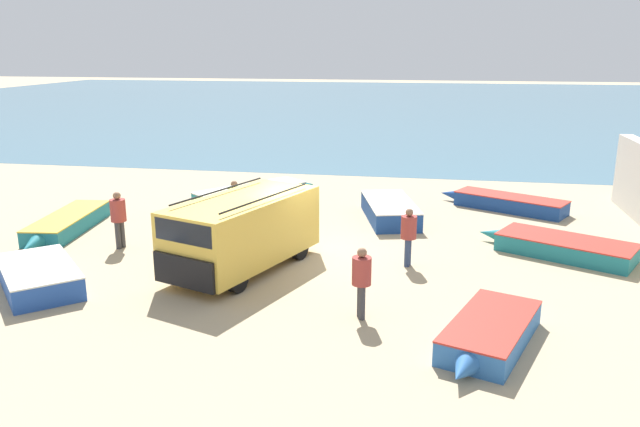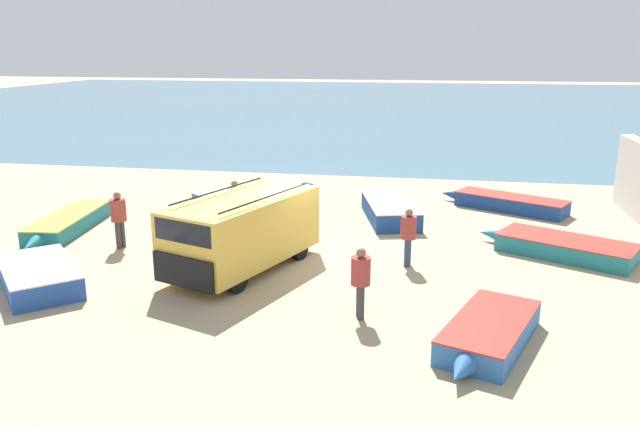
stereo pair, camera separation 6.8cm
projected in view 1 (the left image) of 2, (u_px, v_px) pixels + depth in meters
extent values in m
plane|color=tan|center=(305.00, 256.00, 18.51)|extent=(200.00, 200.00, 0.00)
cube|color=#477084|center=(400.00, 103.00, 67.92)|extent=(120.00, 80.00, 0.01)
cube|color=gold|center=(243.00, 229.00, 17.20)|extent=(3.59, 5.18, 1.75)
cube|color=black|center=(184.00, 272.00, 15.30)|extent=(1.82, 0.75, 0.79)
cube|color=#1E232D|center=(184.00, 232.00, 15.11)|extent=(1.73, 0.68, 0.56)
cylinder|color=black|center=(237.00, 280.00, 15.74)|extent=(0.44, 0.71, 0.67)
cylinder|color=black|center=(183.00, 267.00, 16.62)|extent=(0.44, 0.71, 0.67)
cylinder|color=black|center=(300.00, 248.00, 18.20)|extent=(0.44, 0.71, 0.67)
cylinder|color=black|center=(250.00, 239.00, 19.08)|extent=(0.44, 0.71, 0.67)
cylinder|color=black|center=(266.00, 197.00, 16.54)|extent=(1.40, 3.68, 0.05)
cylinder|color=black|center=(219.00, 191.00, 17.33)|extent=(1.40, 3.68, 0.05)
cube|color=navy|center=(510.00, 204.00, 23.66)|extent=(4.17, 3.00, 0.52)
cone|color=navy|center=(451.00, 194.00, 25.15)|extent=(1.02, 0.86, 0.49)
cube|color=#B22D23|center=(511.00, 199.00, 23.61)|extent=(0.71, 1.09, 0.05)
cube|color=#B22D23|center=(511.00, 196.00, 23.59)|extent=(4.22, 3.03, 0.04)
cube|color=#234CA3|center=(39.00, 277.00, 16.03)|extent=(3.33, 3.40, 0.58)
cone|color=#234CA3|center=(27.00, 257.00, 17.57)|extent=(0.87, 0.88, 0.55)
cube|color=silver|center=(38.00, 269.00, 15.97)|extent=(1.25, 1.18, 0.05)
cube|color=silver|center=(38.00, 266.00, 15.95)|extent=(3.36, 3.44, 0.04)
cube|color=#1E757F|center=(251.00, 196.00, 24.63)|extent=(3.91, 4.39, 0.64)
cone|color=#1E757F|center=(305.00, 186.00, 26.38)|extent=(1.10, 1.16, 0.61)
cube|color=silver|center=(251.00, 189.00, 24.56)|extent=(1.10, 0.94, 0.05)
cube|color=silver|center=(251.00, 187.00, 24.54)|extent=(3.95, 4.43, 0.04)
cube|color=#2D66AD|center=(491.00, 332.00, 13.03)|extent=(2.39, 3.39, 0.51)
cone|color=#2D66AD|center=(462.00, 372.00, 11.46)|extent=(0.69, 0.81, 0.48)
cube|color=#B22D23|center=(491.00, 324.00, 12.98)|extent=(1.27, 0.63, 0.05)
cube|color=#B22D23|center=(491.00, 320.00, 12.96)|extent=(2.41, 3.42, 0.04)
cube|color=#1E757F|center=(68.00, 223.00, 21.08)|extent=(1.74, 4.24, 0.51)
cone|color=#1E757F|center=(31.00, 246.00, 18.66)|extent=(0.59, 0.96, 0.48)
cube|color=gold|center=(68.00, 218.00, 21.03)|extent=(1.18, 0.33, 0.05)
cube|color=gold|center=(68.00, 215.00, 21.01)|extent=(1.76, 4.28, 0.04)
cube|color=#1E757F|center=(566.00, 248.00, 18.50)|extent=(4.09, 3.15, 0.50)
cone|color=#1E757F|center=(491.00, 234.00, 19.86)|extent=(0.96, 0.80, 0.47)
cube|color=#B22D23|center=(566.00, 242.00, 18.45)|extent=(0.85, 1.39, 0.05)
cube|color=#B22D23|center=(566.00, 239.00, 18.43)|extent=(4.13, 3.18, 0.04)
cube|color=navy|center=(390.00, 211.00, 22.38)|extent=(2.43, 3.92, 0.63)
cone|color=navy|center=(380.00, 197.00, 24.51)|extent=(0.78, 0.93, 0.60)
cube|color=silver|center=(390.00, 204.00, 22.31)|extent=(1.45, 0.56, 0.05)
cube|color=silver|center=(390.00, 202.00, 22.29)|extent=(2.46, 3.96, 0.04)
cylinder|color=navy|center=(409.00, 251.00, 17.70)|extent=(0.15, 0.15, 0.82)
cylinder|color=navy|center=(407.00, 253.00, 17.55)|extent=(0.15, 0.15, 0.82)
cylinder|color=#993833|center=(409.00, 227.00, 17.44)|extent=(0.44, 0.44, 0.65)
sphere|color=#8C664C|center=(409.00, 212.00, 17.33)|extent=(0.22, 0.22, 0.22)
cylinder|color=#38383D|center=(118.00, 235.00, 19.11)|extent=(0.16, 0.16, 0.86)
cylinder|color=#38383D|center=(122.00, 234.00, 19.26)|extent=(0.16, 0.16, 0.86)
cylinder|color=#993833|center=(118.00, 210.00, 18.99)|extent=(0.47, 0.47, 0.68)
sphere|color=#8C664C|center=(117.00, 196.00, 18.87)|extent=(0.23, 0.23, 0.23)
cylinder|color=#38383D|center=(362.00, 303.00, 14.15)|extent=(0.15, 0.15, 0.82)
cylinder|color=#38383D|center=(360.00, 300.00, 14.31)|extent=(0.15, 0.15, 0.82)
cylinder|color=#993833|center=(362.00, 271.00, 14.04)|extent=(0.44, 0.44, 0.65)
sphere|color=#8C664C|center=(362.00, 253.00, 13.93)|extent=(0.22, 0.22, 0.22)
cylinder|color=#38383D|center=(237.00, 217.00, 21.23)|extent=(0.15, 0.15, 0.82)
cylinder|color=#38383D|center=(234.00, 218.00, 21.09)|extent=(0.15, 0.15, 0.82)
cylinder|color=#2D6B3D|center=(235.00, 197.00, 20.97)|extent=(0.44, 0.44, 0.65)
sphere|color=#8C664C|center=(234.00, 184.00, 20.85)|extent=(0.22, 0.22, 0.22)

